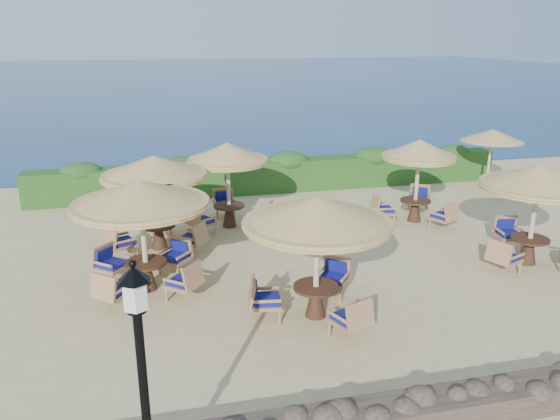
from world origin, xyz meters
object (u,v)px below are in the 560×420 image
object	(u,v)px
cafe_set_1	(317,229)
cafe_set_4	(228,170)
cafe_set_3	(155,182)
cafe_set_5	(418,167)
extra_parasol	(492,136)
cafe_set_2	(537,193)
lamp_post	(145,402)
cafe_set_0	(142,213)

from	to	relation	value
cafe_set_1	cafe_set_4	bearing A→B (deg)	98.83
cafe_set_3	cafe_set_4	size ratio (longest dim) A/B	1.04
cafe_set_1	cafe_set_5	size ratio (longest dim) A/B	1.12
extra_parasol	cafe_set_5	bearing A→B (deg)	-149.42
cafe_set_2	cafe_set_3	size ratio (longest dim) A/B	1.01
lamp_post	cafe_set_1	size ratio (longest dim) A/B	1.07
cafe_set_3	cafe_set_4	bearing A→B (deg)	31.95
cafe_set_2	cafe_set_5	size ratio (longest dim) A/B	1.05
extra_parasol	cafe_set_4	world-z (taller)	cafe_set_4
lamp_post	cafe_set_4	size ratio (longest dim) A/B	1.19
cafe_set_4	cafe_set_5	bearing A→B (deg)	-8.17
cafe_set_4	cafe_set_1	bearing A→B (deg)	-81.17
extra_parasol	cafe_set_0	xyz separation A→B (m)	(-12.64, -5.63, -0.27)
cafe_set_2	extra_parasol	bearing A→B (deg)	65.21
cafe_set_0	cafe_set_3	size ratio (longest dim) A/B	1.09
cafe_set_3	cafe_set_5	xyz separation A→B (m)	(8.06, 0.52, -0.16)
lamp_post	cafe_set_2	world-z (taller)	lamp_post
extra_parasol	cafe_set_3	xyz separation A→B (m)	(-12.30, -3.02, -0.24)
cafe_set_3	cafe_set_4	xyz separation A→B (m)	(2.18, 1.36, -0.10)
cafe_set_3	cafe_set_4	world-z (taller)	same
lamp_post	extra_parasol	world-z (taller)	lamp_post
cafe_set_1	cafe_set_5	world-z (taller)	same
lamp_post	cafe_set_4	bearing A→B (deg)	76.46
cafe_set_1	cafe_set_2	xyz separation A→B (m)	(6.23, 1.42, -0.04)
lamp_post	cafe_set_1	world-z (taller)	lamp_post
cafe_set_1	cafe_set_4	xyz separation A→B (m)	(-0.95, 6.11, -0.14)
cafe_set_5	cafe_set_1	bearing A→B (deg)	-133.06
extra_parasol	cafe_set_2	size ratio (longest dim) A/B	0.83
cafe_set_1	cafe_set_5	distance (m)	7.21
extra_parasol	cafe_set_2	world-z (taller)	cafe_set_2
cafe_set_0	cafe_set_5	size ratio (longest dim) A/B	1.13
cafe_set_0	cafe_set_5	xyz separation A→B (m)	(8.40, 3.13, -0.13)
cafe_set_0	cafe_set_3	distance (m)	2.63
lamp_post	cafe_set_3	xyz separation A→B (m)	(0.30, 8.98, 0.38)
lamp_post	cafe_set_5	bearing A→B (deg)	48.63
cafe_set_2	cafe_set_5	distance (m)	4.06
cafe_set_5	cafe_set_2	bearing A→B (deg)	-71.24
cafe_set_1	cafe_set_4	distance (m)	6.19
cafe_set_1	cafe_set_3	size ratio (longest dim) A/B	1.07
cafe_set_4	cafe_set_5	world-z (taller)	same
cafe_set_0	cafe_set_1	world-z (taller)	same
cafe_set_3	lamp_post	bearing A→B (deg)	-91.94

